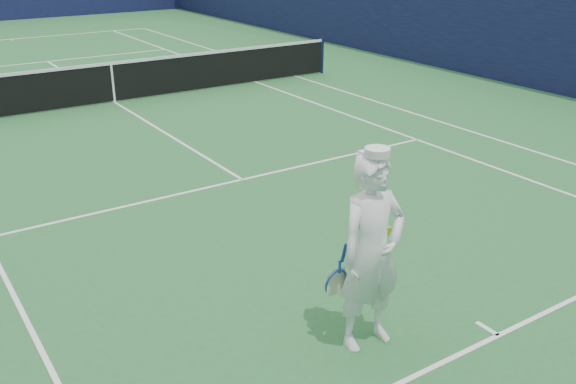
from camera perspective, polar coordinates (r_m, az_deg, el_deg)
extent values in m
plane|color=#276632|center=(16.69, -15.14, 7.69)|extent=(80.00, 80.00, 0.00)
cube|color=white|center=(28.04, -23.39, 12.36)|extent=(11.03, 0.06, 0.01)
cube|color=white|center=(7.31, 18.20, -12.02)|extent=(11.03, 0.06, 0.01)
cube|color=white|center=(19.07, 0.78, 10.23)|extent=(0.06, 23.83, 0.01)
cube|color=white|center=(18.35, -2.81, 9.72)|extent=(0.06, 23.77, 0.01)
cube|color=white|center=(22.74, -20.58, 10.81)|extent=(8.23, 0.06, 0.01)
cube|color=white|center=(11.06, -4.10, 1.10)|extent=(8.23, 0.06, 0.01)
cube|color=white|center=(16.69, -15.14, 7.71)|extent=(0.06, 12.80, 0.01)
cube|color=white|center=(27.90, -23.33, 12.32)|extent=(0.06, 0.30, 0.01)
cube|color=white|center=(7.39, 17.29, -11.53)|extent=(0.06, 0.30, 0.01)
cylinder|color=#141E4C|center=(19.49, 3.05, 12.05)|extent=(0.09, 0.09, 1.07)
cube|color=black|center=(16.58, -15.31, 9.36)|extent=(12.79, 0.02, 0.92)
cube|color=white|center=(16.49, -15.48, 10.95)|extent=(12.79, 0.04, 0.07)
cube|color=white|center=(16.59, -15.30, 9.26)|extent=(0.05, 0.03, 0.94)
imported|color=white|center=(6.41, 7.45, -5.41)|extent=(0.77, 0.52, 2.07)
cylinder|color=white|center=(5.99, 7.95, 3.54)|extent=(0.24, 0.24, 0.08)
cube|color=white|center=(6.10, 7.17, 3.61)|extent=(0.18, 0.11, 0.02)
cylinder|color=navy|center=(6.29, 5.01, -5.42)|extent=(0.04, 0.09, 0.22)
cube|color=navy|center=(6.42, 4.62, -6.64)|extent=(0.02, 0.02, 0.14)
torus|color=navy|center=(6.56, 4.28, -7.98)|extent=(0.30, 0.11, 0.29)
cube|color=beige|center=(6.56, 4.28, -7.98)|extent=(0.22, 0.01, 0.30)
sphere|color=#B4D518|center=(6.58, 8.74, -3.70)|extent=(0.07, 0.07, 0.07)
sphere|color=#B4D518|center=(6.61, 8.94, -3.31)|extent=(0.07, 0.07, 0.07)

